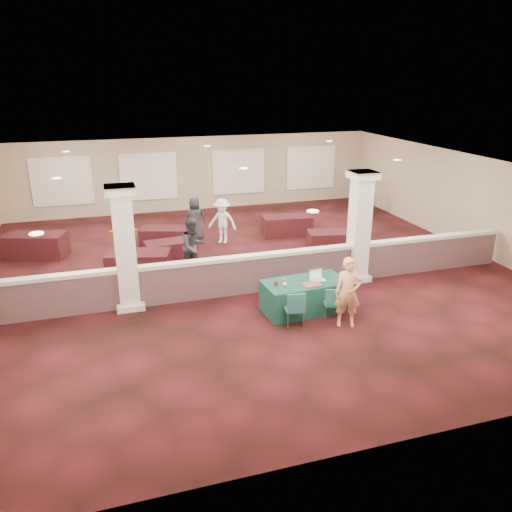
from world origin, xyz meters
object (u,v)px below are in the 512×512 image
object	(u,v)px
far_table_front_left	(139,264)
far_table_back_right	(287,225)
far_table_front_center	(171,251)
far_table_back_left	(36,245)
attendee_a	(194,247)
attendee_c	(359,195)
near_table	(304,296)
attendee_b	(222,221)
far_table_back_center	(165,237)
conf_chair_main	(333,301)
conf_chair_side	(295,306)
attendee_d	(195,219)
far_table_front_right	(333,241)
woman	(348,292)

from	to	relation	value
far_table_front_left	far_table_back_right	xyz separation A→B (m)	(5.66, 2.55, -0.01)
far_table_front_center	far_table_back_left	size ratio (longest dim) A/B	0.83
attendee_a	attendee_c	bearing A→B (deg)	7.72
far_table_front_left	near_table	bearing A→B (deg)	-43.61
attendee_b	far_table_back_center	bearing A→B (deg)	-152.16
conf_chair_main	far_table_front_left	distance (m)	6.13
far_table_back_left	attendee_c	bearing A→B (deg)	7.19
conf_chair_side	attendee_c	xyz separation A→B (m)	(6.32, 8.76, 0.31)
near_table	attendee_d	xyz separation A→B (m)	(-1.59, 6.50, 0.41)
far_table_front_left	far_table_back_right	bearing A→B (deg)	24.22
conf_chair_side	attendee_a	size ratio (longest dim) A/B	0.51
near_table	attendee_a	size ratio (longest dim) A/B	1.16
attendee_c	attendee_b	bearing A→B (deg)	172.11
near_table	conf_chair_main	size ratio (longest dim) A/B	2.40
conf_chair_main	attendee_c	xyz separation A→B (m)	(5.29, 8.70, 0.34)
far_table_back_left	attendee_c	size ratio (longest dim) A/B	1.12
conf_chair_side	far_table_front_center	xyz separation A→B (m)	(-2.18, 5.50, -0.22)
conf_chair_main	far_table_back_center	bearing A→B (deg)	135.37
near_table	far_table_front_center	size ratio (longest dim) A/B	1.31
far_table_front_center	far_table_back_right	size ratio (longest dim) A/B	0.88
attendee_c	conf_chair_main	bearing A→B (deg)	-146.29
attendee_a	conf_chair_main	bearing A→B (deg)	-78.50
far_table_back_right	far_table_front_right	bearing A→B (deg)	-67.78
attendee_c	far_table_back_left	bearing A→B (deg)	162.22
conf_chair_side	far_table_back_center	distance (m)	7.31
attendee_c	attendee_d	distance (m)	7.49
far_table_back_right	attendee_b	bearing A→B (deg)	-175.48
far_table_front_center	far_table_back_right	xyz separation A→B (m)	(4.57, 1.47, 0.04)
far_table_back_left	attendee_b	bearing A→B (deg)	-3.49
far_table_front_right	attendee_a	distance (m)	5.05
far_table_front_left	far_table_front_right	world-z (taller)	far_table_front_left
far_table_front_center	far_table_front_right	world-z (taller)	far_table_front_right
attendee_b	far_table_front_right	bearing A→B (deg)	3.71
woman	far_table_front_right	world-z (taller)	woman
far_table_back_center	conf_chair_side	bearing A→B (deg)	-72.61
far_table_front_left	attendee_c	xyz separation A→B (m)	(9.59, 4.33, 0.48)
near_table	far_table_front_left	size ratio (longest dim) A/B	1.14
far_table_front_right	attendee_d	world-z (taller)	attendee_d
far_table_back_left	far_table_back_right	world-z (taller)	far_table_back_left
near_table	attendee_d	distance (m)	6.70
near_table	woman	world-z (taller)	woman
near_table	far_table_back_left	bearing A→B (deg)	133.38
near_table	far_table_front_left	xyz separation A→B (m)	(-3.83, 3.65, -0.03)
far_table_front_left	far_table_front_center	size ratio (longest dim) A/B	1.15
conf_chair_main	far_table_front_left	bearing A→B (deg)	155.06
far_table_front_left	far_table_back_left	bearing A→B (deg)	138.83
attendee_c	far_table_front_left	bearing A→B (deg)	179.34
conf_chair_side	attendee_b	xyz separation A→B (m)	(-0.14, 6.77, 0.26)
far_table_front_left	attendee_a	xyz separation A→B (m)	(1.59, -0.45, 0.52)
far_table_front_left	far_table_back_center	xyz separation A→B (m)	(1.09, 2.55, -0.04)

